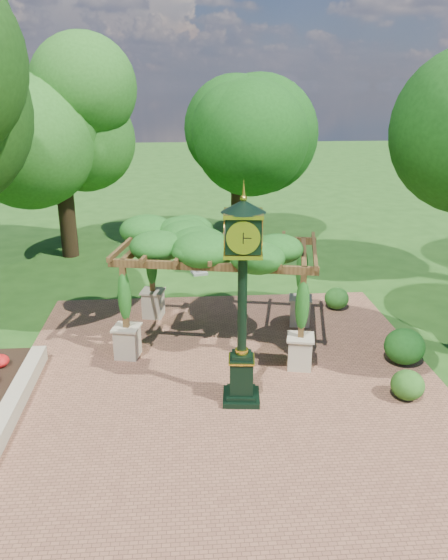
{
  "coord_description": "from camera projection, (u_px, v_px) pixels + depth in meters",
  "views": [
    {
      "loc": [
        -0.95,
        -9.61,
        6.52
      ],
      "look_at": [
        0.0,
        2.5,
        2.2
      ],
      "focal_mm": 35.0,
      "sensor_mm": 36.0,
      "label": 1
    }
  ],
  "objects": [
    {
      "name": "ground",
      "position": [
        233.0,
        420.0,
        11.28
      ],
      "size": [
        120.0,
        120.0,
        0.0
      ],
      "primitive_type": "plane",
      "color": "#1E4714",
      "rests_on": "ground"
    },
    {
      "name": "brick_plaza",
      "position": [
        229.0,
        394.0,
        12.21
      ],
      "size": [
        10.0,
        12.0,
        0.04
      ],
      "primitive_type": "cube",
      "color": "brown",
      "rests_on": "ground"
    },
    {
      "name": "border_wall",
      "position": [
        11.0,
        408.0,
        11.34
      ],
      "size": [
        0.35,
        5.0,
        0.4
      ],
      "primitive_type": "cube",
      "color": "#C6B793",
      "rests_on": "ground"
    },
    {
      "name": "pedestal_clock",
      "position": [
        242.0,
        285.0,
        11.07
      ],
      "size": [
        0.98,
        0.98,
        4.52
      ],
      "rotation": [
        0.0,
        0.0,
        -0.11
      ],
      "color": "black",
      "rests_on": "brick_plaza"
    },
    {
      "name": "pergola",
      "position": [
        219.0,
        249.0,
        13.98
      ],
      "size": [
        5.55,
        4.1,
        3.15
      ],
      "rotation": [
        0.0,
        0.0,
        -0.21
      ],
      "color": "#BBAC8B",
      "rests_on": "brick_plaza"
    },
    {
      "name": "sundial",
      "position": [
        199.0,
        263.0,
        19.97
      ],
      "size": [
        0.64,
        0.64,
        0.97
      ],
      "rotation": [
        0.0,
        0.0,
        0.24
      ],
      "color": "gray",
      "rests_on": "ground"
    },
    {
      "name": "shrub_front",
      "position": [
        408.0,
        385.0,
        11.91
      ],
      "size": [
        0.79,
        0.79,
        0.65
      ],
      "primitive_type": "ellipsoid",
      "rotation": [
        0.0,
        0.0,
        0.09
      ],
      "color": "#265618",
      "rests_on": "brick_plaza"
    },
    {
      "name": "shrub_mid",
      "position": [
        404.0,
        346.0,
        13.41
      ],
      "size": [
        1.04,
        1.04,
        0.89
      ],
      "primitive_type": "ellipsoid",
      "rotation": [
        0.0,
        0.0,
        -0.05
      ],
      "color": "#1A5217",
      "rests_on": "brick_plaza"
    },
    {
      "name": "shrub_back",
      "position": [
        337.0,
        298.0,
        16.76
      ],
      "size": [
        0.83,
        0.83,
        0.67
      ],
      "primitive_type": "ellipsoid",
      "rotation": [
        0.0,
        0.0,
        -0.13
      ],
      "color": "#27661D",
      "rests_on": "brick_plaza"
    },
    {
      "name": "tree_west_far",
      "position": [
        58.0,
        119.0,
        20.47
      ],
      "size": [
        4.28,
        4.28,
        7.84
      ],
      "color": "black",
      "rests_on": "ground"
    },
    {
      "name": "tree_north",
      "position": [
        239.0,
        131.0,
        22.19
      ],
      "size": [
        4.61,
        4.61,
        7.01
      ],
      "color": "black",
      "rests_on": "ground"
    }
  ]
}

